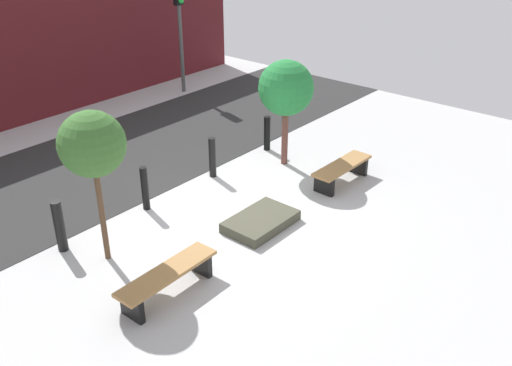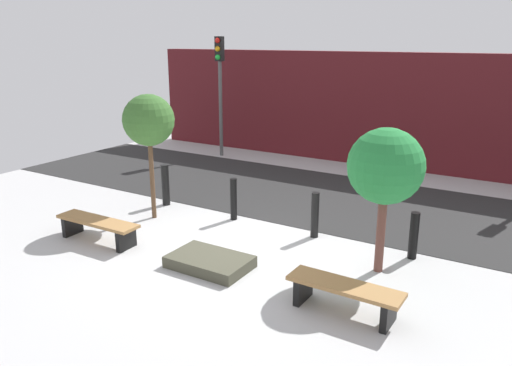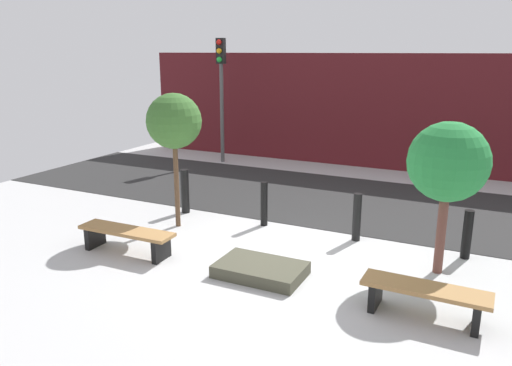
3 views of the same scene
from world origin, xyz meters
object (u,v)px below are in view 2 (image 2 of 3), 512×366
Objects in this scene: bench_left at (98,226)px; bollard_left at (234,199)px; bollard_right at (414,236)px; bollard_center at (315,215)px; planter_bed at (210,262)px; tree_behind_right_bench at (386,167)px; tree_behind_left_bench at (149,121)px; bollard_far_left at (165,185)px; traffic_light_west at (220,75)px; bench_right at (344,292)px.

bench_left is 1.97× the size of bollard_left.
bench_left is at bearing -156.23° from bollard_right.
bollard_center is 1.06× the size of bollard_right.
planter_bed is 2.46m from bollard_center.
tree_behind_left_bench is at bearing 180.00° from tree_behind_right_bench.
bollard_far_left is at bearing 180.00° from bollard_left.
tree_behind_left_bench reaches higher than bollard_left.
bollard_left is at bearing 166.91° from tree_behind_right_bench.
bollard_right is 0.22× the size of traffic_light_west.
traffic_light_west is at bearing 147.24° from bollard_right.
bollard_left is at bearing 0.00° from bollard_far_left.
bollard_left is at bearing 180.00° from bollard_center.
tree_behind_right_bench is at bearing 28.56° from planter_bed.
bollard_left is (1.59, 2.42, 0.14)m from bench_left.
bollard_far_left is at bearing 171.48° from tree_behind_right_bench.
bench_left is 4.30m from bollard_center.
tree_behind_right_bench reaches higher than bench_left.
bollard_center is 7.96m from traffic_light_west.
bollard_right is at bearing 37.15° from planter_bed.
bollard_far_left reaches higher than bollard_right.
traffic_light_west reaches higher than bollard_center.
tree_behind_left_bench reaches higher than bench_right.
tree_behind_left_bench reaches higher than tree_behind_right_bench.
bollard_left is 0.24× the size of traffic_light_west.
bollard_right is at bearing 82.59° from bench_right.
tree_behind_right_bench is 3.89m from bollard_left.
tree_behind_left_bench is at bearing 88.85° from bench_left.
bench_left is 0.74× the size of tree_behind_right_bench.
traffic_light_west is (-1.88, 4.99, 2.20)m from bollard_far_left.
bollard_far_left is at bearing 142.85° from planter_bed.
tree_behind_right_bench is 1.67m from bollard_right.
bollard_right is (2.93, 2.22, 0.34)m from planter_bed.
bench_left is 1.32× the size of planter_bed.
traffic_light_west reaches higher than bench_right.
bench_right is 2.45m from bollard_right.
bollard_center is at bearing 0.00° from bollard_left.
tree_behind_right_bench is at bearing 91.15° from bench_right.
bollard_left is at bearing 113.74° from planter_bed.
bench_left is at bearing -162.72° from tree_behind_right_bench.
tree_behind_left_bench is 2.76× the size of bollard_far_left.
bollard_left is (-3.55, 0.82, -1.38)m from tree_behind_right_bench.
bollard_far_left is 1.13× the size of bollard_right.
bench_left is at bearing -123.29° from bollard_left.
bollard_left is 1.00× the size of bollard_center.
tree_behind_right_bench is (2.57, 1.40, 1.75)m from planter_bed.
tree_behind_right_bench reaches higher than bench_right.
bollard_far_left is 0.25× the size of traffic_light_west.
bollard_center is at bearing -40.72° from traffic_light_west.
tree_behind_left_bench is at bearing 163.87° from bench_right.
bollard_center is (-1.59, 2.42, 0.14)m from bench_right.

